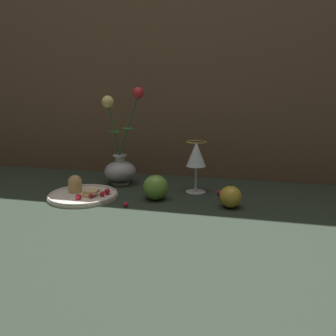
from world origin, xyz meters
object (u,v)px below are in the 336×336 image
at_px(vase, 120,162).
at_px(plate_with_pastries, 82,193).
at_px(apple_beside_vase, 231,197).
at_px(apple_near_glass, 156,187).
at_px(wine_glass, 196,156).

relative_size(vase, plate_with_pastries, 1.58).
relative_size(apple_beside_vase, apple_near_glass, 0.84).
distance_m(wine_glass, apple_near_glass, 0.18).
xyz_separation_m(plate_with_pastries, apple_near_glass, (0.24, 0.03, 0.03)).
height_order(apple_beside_vase, apple_near_glass, apple_near_glass).
xyz_separation_m(vase, apple_near_glass, (0.18, -0.15, -0.04)).
relative_size(plate_with_pastries, apple_beside_vase, 2.90).
bearing_deg(apple_beside_vase, vase, 157.53).
height_order(plate_with_pastries, apple_beside_vase, apple_beside_vase).
distance_m(vase, wine_glass, 0.30).
bearing_deg(vase, plate_with_pastries, -109.24).
distance_m(plate_with_pastries, wine_glass, 0.40).
bearing_deg(apple_near_glass, wine_glass, 44.41).
height_order(plate_with_pastries, wine_glass, wine_glass).
height_order(plate_with_pastries, apple_near_glass, apple_near_glass).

